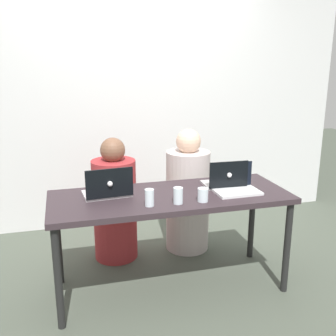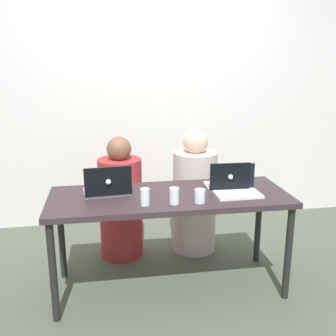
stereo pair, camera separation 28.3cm
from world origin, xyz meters
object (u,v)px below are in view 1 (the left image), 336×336
laptop_back_right (225,181)px  water_glass_right (203,196)px  laptop_front_right (235,186)px  person_on_left (115,206)px  laptop_back_left (108,190)px  water_glass_left (149,199)px  person_on_right (188,197)px  water_glass_center (178,197)px

laptop_back_right → water_glass_right: 0.38m
laptop_back_right → laptop_front_right: laptop_back_right is taller
laptop_back_right → water_glass_right: (-0.27, -0.26, -0.01)m
person_on_left → laptop_back_left: 0.62m
water_glass_right → person_on_left: bearing=122.4°
laptop_front_right → water_glass_left: bearing=-170.5°
person_on_left → laptop_front_right: person_on_left is taller
person_on_right → person_on_left: bearing=2.3°
laptop_back_left → water_glass_left: 0.36m
laptop_front_right → water_glass_right: 0.33m
person_on_left → person_on_right: size_ratio=0.96×
water_glass_left → person_on_right: bearing=56.2°
person_on_right → laptop_back_right: size_ratio=3.62×
person_on_left → water_glass_right: 0.99m
laptop_front_right → water_glass_right: bearing=-156.8°
laptop_front_right → person_on_right: bearing=101.7°
water_glass_right → water_glass_left: size_ratio=0.82×
person_on_right → laptop_front_right: (0.15, -0.66, 0.30)m
person_on_left → laptop_back_right: size_ratio=3.48×
laptop_back_right → person_on_left: bearing=-32.6°
laptop_back_left → water_glass_center: laptop_back_left is taller
water_glass_right → water_glass_center: water_glass_center is taller
laptop_back_right → laptop_front_right: (0.03, -0.13, -0.00)m
water_glass_center → water_glass_left: bearing=178.0°
water_glass_right → laptop_back_right: bearing=43.8°
laptop_front_right → water_glass_left: (-0.67, -0.12, 0.00)m
person_on_right → water_glass_left: person_on_right is taller
water_glass_left → water_glass_center: bearing=-2.0°
person_on_left → water_glass_right: bearing=121.0°
person_on_left → laptop_front_right: bearing=139.3°
person_on_right → laptop_back_left: 0.98m
laptop_back_right → water_glass_right: laptop_back_right is taller
person_on_right → water_glass_center: (-0.33, -0.79, 0.30)m
water_glass_right → water_glass_left: (-0.37, 0.01, 0.01)m
laptop_back_left → water_glass_right: (0.61, -0.27, -0.01)m
laptop_back_right → laptop_back_left: bearing=1.2°
water_glass_right → water_glass_center: bearing=178.4°
person_on_right → water_glass_center: 0.91m
person_on_right → water_glass_right: 0.86m
person_on_right → laptop_back_right: 0.62m
laptop_back_left → person_on_right: bearing=-151.0°
water_glass_center → water_glass_left: size_ratio=0.97×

